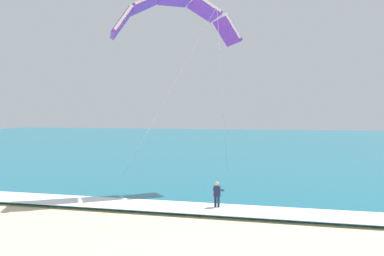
# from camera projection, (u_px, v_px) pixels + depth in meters

# --- Properties ---
(sea) EXTENTS (200.00, 120.00, 0.20)m
(sea) POSITION_uv_depth(u_px,v_px,m) (298.00, 143.00, 80.84)
(sea) COLOR #146075
(sea) RESTS_ON ground
(surf_foam) EXTENTS (200.00, 2.90, 0.04)m
(surf_foam) POSITION_uv_depth(u_px,v_px,m) (259.00, 212.00, 24.01)
(surf_foam) COLOR white
(surf_foam) RESTS_ON sea
(surfboard) EXTENTS (0.80, 1.47, 0.09)m
(surfboard) POSITION_uv_depth(u_px,v_px,m) (217.00, 211.00, 25.10)
(surfboard) COLOR #E04C38
(surfboard) RESTS_ON ground
(kitesurfer) EXTENTS (0.61, 0.61, 1.69)m
(kitesurfer) POSITION_uv_depth(u_px,v_px,m) (217.00, 195.00, 25.08)
(kitesurfer) COLOR #191E38
(kitesurfer) RESTS_ON ground
(kite_primary) EXTENTS (8.53, 8.63, 12.76)m
(kite_primary) POSITION_uv_depth(u_px,v_px,m) (176.00, 13.00, 31.24)
(kite_primary) COLOR purple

